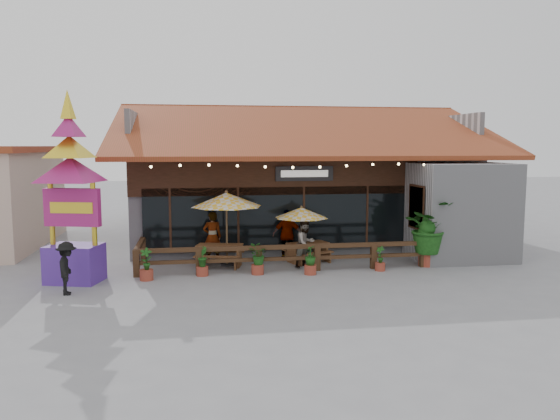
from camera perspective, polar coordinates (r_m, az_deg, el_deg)
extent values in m
plane|color=gray|center=(19.38, 5.02, -5.94)|extent=(100.00, 100.00, 0.00)
cube|color=#B5B5BA|center=(25.85, 1.36, 1.75)|extent=(14.00, 10.00, 4.00)
cube|color=#3B1E13|center=(20.53, -0.25, 3.82)|extent=(11.00, 0.16, 1.60)
cube|color=black|center=(20.66, -0.24, -0.89)|extent=(10.00, 0.12, 2.40)
cube|color=#E9B269|center=(20.86, -0.32, -0.82)|extent=(9.80, 0.05, 2.20)
cube|color=#B5B5BA|center=(21.52, 18.35, -0.13)|extent=(3.50, 2.70, 3.60)
cube|color=#B1321C|center=(20.60, 14.07, 0.28)|extent=(0.06, 1.20, 1.50)
cube|color=#3B1E13|center=(20.59, 14.05, 0.28)|extent=(0.04, 1.34, 1.64)
cube|color=#953721|center=(22.33, 2.98, 8.41)|extent=(15.50, 7.05, 2.37)
cube|color=#953721|center=(29.22, 0.16, 8.02)|extent=(15.50, 7.05, 2.37)
cube|color=#953721|center=(25.82, 1.39, 10.68)|extent=(15.50, 0.30, 0.12)
cube|color=#B5B5BA|center=(25.47, -14.45, 7.55)|extent=(0.20, 9.00, 1.80)
cube|color=#B5B5BA|center=(27.86, 15.82, 7.42)|extent=(0.20, 9.00, 1.80)
cube|color=black|center=(20.58, 2.56, 3.82)|extent=(2.20, 0.10, 0.55)
cube|color=silver|center=(20.52, 2.59, 3.82)|extent=(1.80, 0.02, 0.25)
cube|color=#3B1E13|center=(20.42, -11.40, -1.12)|extent=(0.08, 0.08, 2.40)
cube|color=#3B1E13|center=(20.46, -4.38, -0.99)|extent=(0.08, 0.08, 2.40)
cube|color=#3B1E13|center=(20.79, 2.50, -0.85)|extent=(0.08, 0.08, 2.40)
cube|color=#3B1E13|center=(21.42, 9.07, -0.71)|extent=(0.08, 0.08, 2.40)
sphere|color=#FFD98C|center=(18.50, -13.34, 4.41)|extent=(0.09, 0.09, 0.09)
sphere|color=#FFD98C|center=(18.45, -10.39, 4.60)|extent=(0.09, 0.09, 0.09)
sphere|color=#FFD98C|center=(18.45, -7.43, 4.68)|extent=(0.09, 0.09, 0.09)
sphere|color=#FFD98C|center=(18.50, -4.48, 4.64)|extent=(0.09, 0.09, 0.09)
sphere|color=#FFD98C|center=(18.59, -1.55, 4.53)|extent=(0.09, 0.09, 0.09)
sphere|color=#FFD98C|center=(18.74, 1.34, 4.47)|extent=(0.09, 0.09, 0.09)
sphere|color=#FFD98C|center=(18.93, 4.18, 4.50)|extent=(0.09, 0.09, 0.09)
sphere|color=#FFD98C|center=(19.16, 6.96, 4.62)|extent=(0.09, 0.09, 0.09)
sphere|color=#FFD98C|center=(19.44, 9.67, 4.72)|extent=(0.09, 0.09, 0.09)
sphere|color=#FFD98C|center=(19.76, 12.29, 4.71)|extent=(0.09, 0.09, 0.09)
sphere|color=#FFD98C|center=(20.12, 14.82, 4.60)|extent=(0.09, 0.09, 0.09)
cube|color=#49301A|center=(18.35, -14.78, -5.41)|extent=(0.20, 0.20, 0.90)
cube|color=#49301A|center=(18.25, -8.50, -5.33)|extent=(0.20, 0.20, 0.90)
cube|color=#49301A|center=(18.36, -2.22, -5.19)|extent=(0.20, 0.20, 0.90)
cube|color=#49301A|center=(18.69, 3.90, -4.99)|extent=(0.20, 0.20, 0.90)
cube|color=#49301A|center=(19.23, 9.75, -4.74)|extent=(0.20, 0.20, 0.90)
cube|color=#49301A|center=(19.86, 14.69, -4.49)|extent=(0.20, 0.20, 0.90)
cube|color=#49301A|center=(18.41, 0.56, -3.88)|extent=(9.80, 0.16, 0.14)
cube|color=#49301A|center=(18.49, 0.56, -5.10)|extent=(9.80, 0.12, 0.12)
cube|color=#49301A|center=(19.50, -14.44, -3.50)|extent=(0.16, 2.50, 0.14)
cube|color=#49301A|center=(20.70, -14.10, -4.03)|extent=(0.20, 0.20, 0.90)
cylinder|color=brown|center=(19.39, -5.58, -2.14)|extent=(0.07, 0.07, 2.52)
cone|color=yellow|center=(19.25, -5.62, 1.09)|extent=(2.87, 2.87, 0.49)
sphere|color=brown|center=(19.23, -5.63, 1.91)|extent=(0.11, 0.11, 0.11)
cylinder|color=black|center=(19.62, -5.54, -5.69)|extent=(0.48, 0.48, 0.07)
cylinder|color=brown|center=(19.86, 2.24, -2.72)|extent=(0.05, 0.05, 1.96)
cone|color=yellow|center=(19.74, 2.25, -0.28)|extent=(2.59, 2.59, 0.38)
sphere|color=brown|center=(19.72, 2.25, 0.34)|extent=(0.09, 0.09, 0.09)
cylinder|color=black|center=(20.04, 2.22, -5.42)|extent=(0.38, 0.38, 0.05)
cube|color=brown|center=(19.40, -6.33, -3.71)|extent=(1.73, 1.10, 0.06)
cube|color=brown|center=(19.62, -8.33, -4.72)|extent=(0.24, 0.70, 0.74)
cube|color=brown|center=(19.36, -4.28, -4.83)|extent=(0.24, 0.70, 0.74)
cube|color=brown|center=(18.93, -6.63, -4.90)|extent=(1.62, 0.64, 0.05)
cube|color=brown|center=(19.99, -6.02, -4.27)|extent=(1.62, 0.64, 0.05)
cube|color=brown|center=(20.04, 2.91, -3.50)|extent=(1.62, 1.13, 0.06)
cube|color=brown|center=(19.79, 1.28, -4.63)|extent=(0.27, 0.64, 0.68)
cube|color=brown|center=(20.43, 4.49, -4.29)|extent=(0.27, 0.64, 0.68)
cube|color=brown|center=(19.66, 3.65, -4.53)|extent=(1.49, 0.71, 0.05)
cube|color=brown|center=(20.52, 2.20, -4.04)|extent=(1.49, 0.71, 0.05)
cube|color=#512998|center=(18.27, -20.65, -5.24)|extent=(1.83, 1.55, 1.18)
cube|color=#A81F6D|center=(18.00, -20.88, 0.26)|extent=(1.77, 0.71, 1.18)
cube|color=yellow|center=(17.86, -20.97, 0.21)|extent=(1.33, 0.40, 0.34)
cylinder|color=yellow|center=(18.17, -22.97, -0.39)|extent=(0.16, 0.16, 1.96)
cylinder|color=yellow|center=(17.89, -18.71, -0.32)|extent=(0.16, 0.16, 1.96)
pyramid|color=#A81F6D|center=(17.90, -21.09, 5.26)|extent=(2.90, 2.90, 0.78)
pyramid|color=yellow|center=(17.90, -21.18, 7.29)|extent=(2.05, 2.05, 0.69)
pyramid|color=#A81F6D|center=(17.92, -21.27, 9.33)|extent=(1.33, 1.33, 0.69)
pyramid|color=yellow|center=(17.98, -21.37, 11.67)|extent=(0.60, 0.60, 0.88)
cylinder|color=brown|center=(20.11, 15.12, -5.01)|extent=(0.63, 0.63, 0.46)
imported|color=#1E5919|center=(19.91, 15.23, -1.71)|extent=(2.20, 2.12, 1.88)
sphere|color=#1E5919|center=(19.93, 15.73, -2.75)|extent=(0.63, 0.63, 0.63)
sphere|color=#1E5919|center=(20.01, 14.72, -2.08)|extent=(0.54, 0.54, 0.54)
imported|color=#3B1E13|center=(20.07, -7.08, -2.81)|extent=(0.71, 0.50, 1.86)
imported|color=#3B1E13|center=(19.17, 2.68, -3.50)|extent=(1.03, 0.98, 1.68)
imported|color=#3B1E13|center=(20.37, 0.79, -2.61)|extent=(1.15, 0.62, 1.87)
imported|color=black|center=(16.79, -21.38, -5.69)|extent=(0.70, 1.06, 1.53)
cylinder|color=brown|center=(17.91, -13.77, -6.60)|extent=(0.43, 0.43, 0.34)
imported|color=#1E5919|center=(17.80, -13.82, -4.97)|extent=(0.39, 0.28, 0.70)
cylinder|color=brown|center=(18.16, -8.12, -6.33)|extent=(0.39, 0.39, 0.31)
imported|color=#1E5919|center=(18.06, -8.14, -4.85)|extent=(0.34, 0.39, 0.65)
cylinder|color=brown|center=(18.19, -2.36, -6.23)|extent=(0.41, 0.41, 0.33)
imported|color=#1E5919|center=(18.09, -2.36, -4.68)|extent=(0.71, 0.65, 0.68)
cylinder|color=brown|center=(18.19, 3.19, -6.25)|extent=(0.40, 0.40, 0.32)
imported|color=#1E5919|center=(18.09, 3.20, -4.74)|extent=(0.51, 0.51, 0.66)
cylinder|color=brown|center=(19.00, 10.41, -5.85)|extent=(0.35, 0.35, 0.28)
imported|color=#1E5919|center=(18.91, 10.44, -4.59)|extent=(0.34, 0.37, 0.57)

